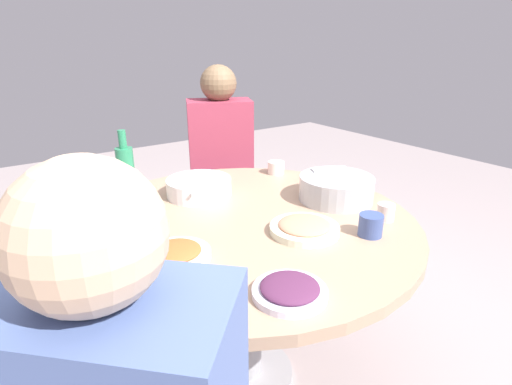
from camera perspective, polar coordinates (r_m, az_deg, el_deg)
ground at (r=1.87m, az=-1.44°, el=-24.39°), size 8.00×8.00×0.00m
round_dining_table at (r=1.50m, az=-1.65°, el=-7.88°), size 1.24×1.24×0.72m
rice_bowl at (r=1.63m, az=11.29°, el=0.68°), size 0.29×0.29×0.11m
soup_bowl at (r=1.67m, az=-8.06°, el=0.69°), size 0.27×0.27×0.07m
dish_stirfry at (r=1.21m, az=-11.18°, el=-8.45°), size 0.20×0.20×0.04m
dish_tofu_braise at (r=1.48m, az=-20.48°, el=-3.92°), size 0.20×0.20×0.04m
dish_eggplant at (r=1.04m, az=4.81°, el=-13.58°), size 0.19×0.19×0.04m
dish_shrimp at (r=1.35m, az=6.90°, el=-4.92°), size 0.23×0.23×0.04m
green_bottle at (r=1.70m, az=-17.94°, el=2.98°), size 0.07×0.07×0.28m
tea_cup_near at (r=1.93m, az=2.86°, el=3.54°), size 0.08×0.08×0.06m
tea_cup_far at (r=1.50m, az=17.92°, el=-2.64°), size 0.06×0.06×0.06m
tea_cup_side at (r=1.37m, az=15.95°, el=-4.47°), size 0.08×0.08×0.07m
stool_for_diner_left at (r=2.42m, az=-4.65°, el=-6.24°), size 0.34×0.34×0.45m
diner_left at (r=2.23m, az=-5.06°, el=6.26°), size 0.43×0.44×0.76m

